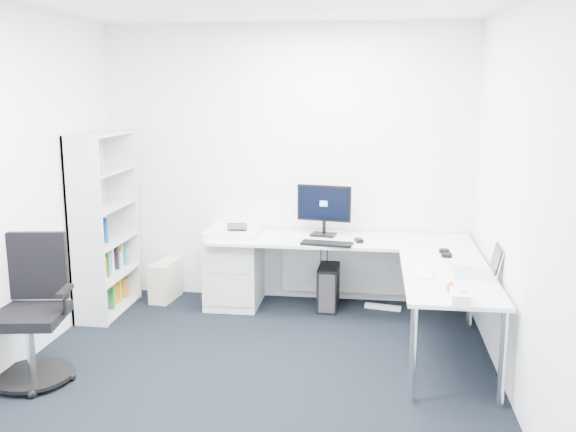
# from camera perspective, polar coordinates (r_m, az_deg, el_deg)

# --- Properties ---
(ground) EXTENTS (4.20, 4.20, 0.00)m
(ground) POSITION_cam_1_polar(r_m,az_deg,el_deg) (4.68, -3.64, -15.25)
(ground) COLOR black
(wall_back) EXTENTS (3.60, 0.02, 2.70)m
(wall_back) POSITION_cam_1_polar(r_m,az_deg,el_deg) (6.30, -0.10, 4.59)
(wall_back) COLOR white
(wall_back) RESTS_ON ground
(wall_front) EXTENTS (3.60, 0.02, 2.70)m
(wall_front) POSITION_cam_1_polar(r_m,az_deg,el_deg) (2.29, -14.36, -8.00)
(wall_front) COLOR white
(wall_front) RESTS_ON ground
(wall_right) EXTENTS (0.02, 4.20, 2.70)m
(wall_right) POSITION_cam_1_polar(r_m,az_deg,el_deg) (4.28, 20.50, 0.61)
(wall_right) COLOR white
(wall_right) RESTS_ON ground
(l_desk) EXTENTS (2.43, 1.36, 0.71)m
(l_desk) POSITION_cam_1_polar(r_m,az_deg,el_deg) (5.78, 4.42, -6.20)
(l_desk) COLOR silver
(l_desk) RESTS_ON ground
(drawer_pedestal) EXTENTS (0.50, 0.62, 0.77)m
(drawer_pedestal) POSITION_cam_1_polar(r_m,az_deg,el_deg) (6.30, -4.77, -4.44)
(drawer_pedestal) COLOR silver
(drawer_pedestal) RESTS_ON ground
(bookshelf) EXTENTS (0.33, 0.85, 1.70)m
(bookshelf) POSITION_cam_1_polar(r_m,az_deg,el_deg) (6.20, -15.99, -0.68)
(bookshelf) COLOR silver
(bookshelf) RESTS_ON ground
(task_chair) EXTENTS (0.68, 0.68, 1.06)m
(task_chair) POSITION_cam_1_polar(r_m,az_deg,el_deg) (4.96, -22.13, -7.91)
(task_chair) COLOR black
(task_chair) RESTS_ON ground
(black_pc_tower) EXTENTS (0.20, 0.43, 0.41)m
(black_pc_tower) POSITION_cam_1_polar(r_m,az_deg,el_deg) (6.22, 3.61, -6.31)
(black_pc_tower) COLOR black
(black_pc_tower) RESTS_ON ground
(beige_pc_tower) EXTENTS (0.24, 0.43, 0.39)m
(beige_pc_tower) POSITION_cam_1_polar(r_m,az_deg,el_deg) (6.57, -10.85, -5.66)
(beige_pc_tower) COLOR beige
(beige_pc_tower) RESTS_ON ground
(power_strip) EXTENTS (0.35, 0.13, 0.04)m
(power_strip) POSITION_cam_1_polar(r_m,az_deg,el_deg) (6.29, 8.43, -8.02)
(power_strip) COLOR white
(power_strip) RESTS_ON ground
(monitor) EXTENTS (0.54, 0.26, 0.50)m
(monitor) POSITION_cam_1_polar(r_m,az_deg,el_deg) (6.06, 3.20, 0.54)
(monitor) COLOR black
(monitor) RESTS_ON l_desk
(black_keyboard) EXTENTS (0.47, 0.22, 0.02)m
(black_keyboard) POSITION_cam_1_polar(r_m,az_deg,el_deg) (5.76, 3.47, -2.46)
(black_keyboard) COLOR black
(black_keyboard) RESTS_ON l_desk
(mouse) EXTENTS (0.09, 0.12, 0.03)m
(mouse) POSITION_cam_1_polar(r_m,az_deg,el_deg) (5.88, 6.30, -2.17)
(mouse) COLOR black
(mouse) RESTS_ON l_desk
(desk_phone) EXTENTS (0.20, 0.20, 0.13)m
(desk_phone) POSITION_cam_1_polar(r_m,az_deg,el_deg) (6.11, -4.51, -1.16)
(desk_phone) COLOR #2F2E31
(desk_phone) RESTS_ON l_desk
(laptop) EXTENTS (0.36, 0.35, 0.24)m
(laptop) POSITION_cam_1_polar(r_m,az_deg,el_deg) (5.04, 15.77, -3.62)
(laptop) COLOR silver
(laptop) RESTS_ON l_desk
(white_keyboard) EXTENTS (0.15, 0.43, 0.01)m
(white_keyboard) POSITION_cam_1_polar(r_m,az_deg,el_deg) (5.04, 11.96, -4.77)
(white_keyboard) COLOR white
(white_keyboard) RESTS_ON l_desk
(headphones) EXTENTS (0.14, 0.21, 0.05)m
(headphones) POSITION_cam_1_polar(r_m,az_deg,el_deg) (5.57, 13.83, -3.10)
(headphones) COLOR black
(headphones) RESTS_ON l_desk
(orange_fruit) EXTENTS (0.08, 0.08, 0.08)m
(orange_fruit) POSITION_cam_1_polar(r_m,az_deg,el_deg) (4.56, 14.38, -6.18)
(orange_fruit) COLOR #D85913
(orange_fruit) RESTS_ON l_desk
(tissue_box) EXTENTS (0.12, 0.23, 0.08)m
(tissue_box) POSITION_cam_1_polar(r_m,az_deg,el_deg) (4.38, 15.02, -6.97)
(tissue_box) COLOR white
(tissue_box) RESTS_ON l_desk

